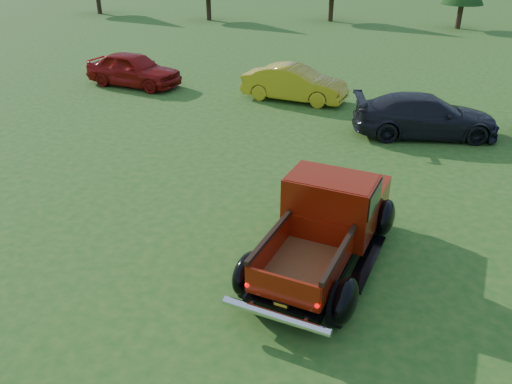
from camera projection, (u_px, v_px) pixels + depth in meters
The scene contains 5 objects.
ground at pixel (266, 243), 10.40m from camera, with size 120.00×120.00×0.00m, color #215317.
pickup_truck at pixel (329, 219), 9.68m from camera, with size 2.81×4.85×1.72m.
show_car_red at pixel (133, 69), 21.06m from camera, with size 1.67×4.15×1.41m, color maroon.
show_car_yellow at pixel (295, 83), 19.19m from camera, with size 1.40×4.01×1.32m, color gold.
show_car_grey at pixel (425, 116), 15.76m from camera, with size 1.83×4.49×1.30m, color black.
Camera 1 is at (2.16, -8.50, 5.70)m, focal length 35.00 mm.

